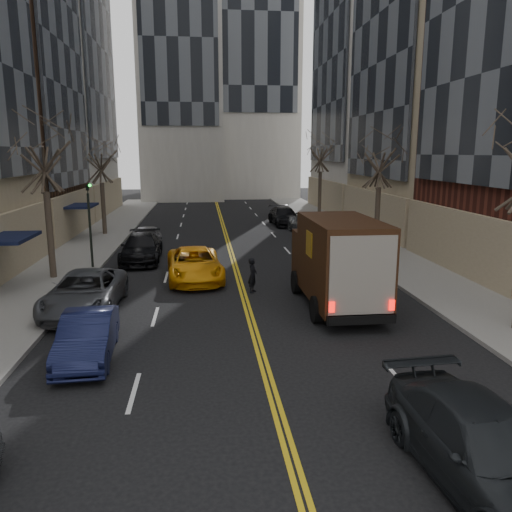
{
  "coord_description": "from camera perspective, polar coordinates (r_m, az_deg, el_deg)",
  "views": [
    {
      "loc": [
        -1.65,
        -3.96,
        5.98
      ],
      "look_at": [
        0.28,
        14.06,
        2.2
      ],
      "focal_mm": 35.0,
      "sensor_mm": 36.0,
      "label": 1
    }
  ],
  "objects": [
    {
      "name": "parked_lf_b",
      "position": [
        15.6,
        -18.71,
        -8.73
      ],
      "size": [
        1.71,
        4.21,
        1.36
      ],
      "primitive_type": "imported",
      "rotation": [
        0.0,
        0.0,
        0.07
      ],
      "color": "#101433",
      "rests_on": "ground"
    },
    {
      "name": "parked_lf_e",
      "position": [
        31.15,
        -12.39,
        1.89
      ],
      "size": [
        2.05,
        4.62,
        1.54
      ],
      "primitive_type": "imported",
      "rotation": [
        0.0,
        0.0,
        0.05
      ],
      "color": "#A0A1A7",
      "rests_on": "ground"
    },
    {
      "name": "traffic_signal",
      "position": [
        26.77,
        -18.51,
        4.39
      ],
      "size": [
        0.29,
        0.26,
        4.7
      ],
      "color": "black",
      "rests_on": "sidewalk_left"
    },
    {
      "name": "sidewalk_left",
      "position": [
        32.36,
        -19.13,
        0.61
      ],
      "size": [
        4.0,
        66.0,
        0.15
      ],
      "primitive_type": "cube",
      "color": "slate",
      "rests_on": "ground"
    },
    {
      "name": "tree_lf_mid",
      "position": [
        25.01,
        -23.28,
        12.27
      ],
      "size": [
        3.2,
        3.2,
        8.91
      ],
      "color": "#382D23",
      "rests_on": "sidewalk_left"
    },
    {
      "name": "parked_lf_c",
      "position": [
        20.1,
        -18.99,
        -3.94
      ],
      "size": [
        2.65,
        5.49,
        1.51
      ],
      "primitive_type": "imported",
      "rotation": [
        0.0,
        0.0,
        -0.03
      ],
      "color": "#494B50",
      "rests_on": "ground"
    },
    {
      "name": "tree_rt_mid",
      "position": [
        30.79,
        14.04,
        11.79
      ],
      "size": [
        3.2,
        3.2,
        8.32
      ],
      "color": "#382D23",
      "rests_on": "sidewalk_right"
    },
    {
      "name": "taxi",
      "position": [
        23.86,
        -7.03,
        -0.97
      ],
      "size": [
        2.9,
        5.57,
        1.5
      ],
      "primitive_type": "imported",
      "rotation": [
        0.0,
        0.0,
        0.08
      ],
      "color": "orange",
      "rests_on": "ground"
    },
    {
      "name": "sidewalk_right",
      "position": [
        33.27,
        12.67,
        1.27
      ],
      "size": [
        4.0,
        66.0,
        0.15
      ],
      "primitive_type": "cube",
      "color": "slate",
      "rests_on": "ground"
    },
    {
      "name": "parked_rt_a",
      "position": [
        27.63,
        10.74,
        0.44
      ],
      "size": [
        1.74,
        4.01,
        1.28
      ],
      "primitive_type": "imported",
      "rotation": [
        0.0,
        0.0,
        0.1
      ],
      "color": "#515359",
      "rests_on": "ground"
    },
    {
      "name": "parked_rt_b",
      "position": [
        37.06,
        6.35,
        3.57
      ],
      "size": [
        2.89,
        5.46,
        1.46
      ],
      "primitive_type": "imported",
      "rotation": [
        0.0,
        0.0,
        0.09
      ],
      "color": "#979B9E",
      "rests_on": "ground"
    },
    {
      "name": "ups_truck",
      "position": [
        19.55,
        9.27,
        -0.74
      ],
      "size": [
        2.7,
        6.51,
        3.56
      ],
      "rotation": [
        0.0,
        0.0,
        0.0
      ],
      "color": "black",
      "rests_on": "ground"
    },
    {
      "name": "streetwall_right",
      "position": [
        41.42,
        21.8,
        23.71
      ],
      "size": [
        12.26,
        49.0,
        34.0
      ],
      "color": "#4C301E",
      "rests_on": "ground"
    },
    {
      "name": "pedestrian",
      "position": [
        21.58,
        -0.39,
        -2.21
      ],
      "size": [
        0.55,
        0.65,
        1.52
      ],
      "primitive_type": "imported",
      "rotation": [
        0.0,
        0.0,
        1.18
      ],
      "color": "black",
      "rests_on": "ground"
    },
    {
      "name": "parked_lf_d",
      "position": [
        28.49,
        -12.96,
        0.91
      ],
      "size": [
        2.19,
        5.22,
        1.5
      ],
      "primitive_type": "imported",
      "rotation": [
        0.0,
        0.0,
        0.02
      ],
      "color": "black",
      "rests_on": "ground"
    },
    {
      "name": "tree_lf_far",
      "position": [
        37.64,
        -17.41,
        11.33
      ],
      "size": [
        3.2,
        3.2,
        8.12
      ],
      "color": "#382D23",
      "rests_on": "sidewalk_left"
    },
    {
      "name": "parked_rt_c",
      "position": [
        41.83,
        3.23,
        4.57
      ],
      "size": [
        2.34,
        5.18,
        1.47
      ],
      "primitive_type": "imported",
      "rotation": [
        0.0,
        0.0,
        0.06
      ],
      "color": "black",
      "rests_on": "ground"
    },
    {
      "name": "observer_sedan",
      "position": [
        10.5,
        24.68,
        -19.33
      ],
      "size": [
        2.43,
        5.24,
        1.48
      ],
      "rotation": [
        0.0,
        0.0,
        0.07
      ],
      "color": "black",
      "rests_on": "ground"
    },
    {
      "name": "tree_rt_far",
      "position": [
        45.19,
        7.44,
        12.66
      ],
      "size": [
        3.2,
        3.2,
        9.11
      ],
      "color": "#382D23",
      "rests_on": "sidewalk_right"
    }
  ]
}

